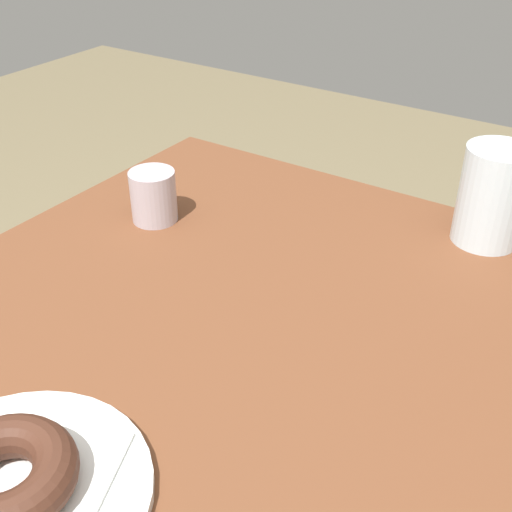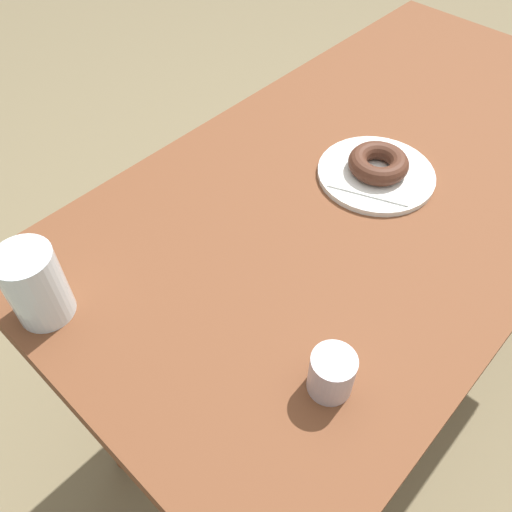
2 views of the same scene
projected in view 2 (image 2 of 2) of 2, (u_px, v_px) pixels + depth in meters
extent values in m
plane|color=#736649|center=(332.00, 372.00, 1.51)|extent=(6.00, 6.00, 0.00)
cube|color=brown|center=(375.00, 181.00, 0.96)|extent=(1.27, 0.66, 0.06)
cylinder|color=brown|center=(98.00, 397.00, 1.09)|extent=(0.06, 0.06, 0.69)
cylinder|color=brown|center=(395.00, 152.00, 1.62)|extent=(0.06, 0.06, 0.69)
cylinder|color=white|center=(376.00, 174.00, 0.93)|extent=(0.21, 0.21, 0.01)
cube|color=white|center=(377.00, 171.00, 0.92)|extent=(0.18, 0.18, 0.00)
torus|color=#47261A|center=(378.00, 163.00, 0.91)|extent=(0.10, 0.10, 0.03)
cylinder|color=silver|center=(35.00, 285.00, 0.70)|extent=(0.08, 0.08, 0.12)
cylinder|color=#B7ABB5|center=(332.00, 374.00, 0.64)|extent=(0.06, 0.06, 0.07)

